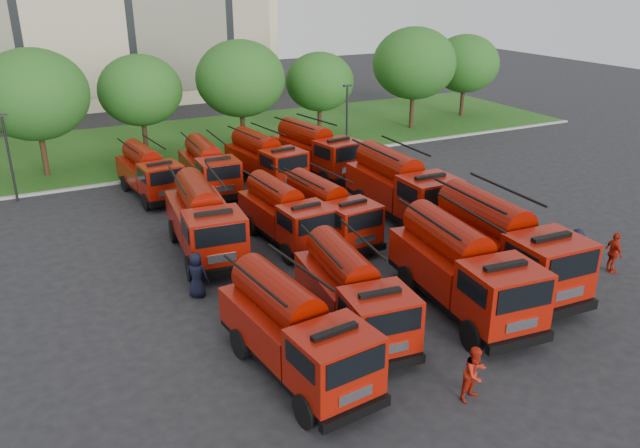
% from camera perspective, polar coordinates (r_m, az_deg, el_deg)
% --- Properties ---
extents(ground, '(140.00, 140.00, 0.00)m').
position_cam_1_polar(ground, '(26.56, -2.15, -5.84)').
color(ground, black).
rests_on(ground, ground).
extents(lawn, '(70.00, 16.00, 0.12)m').
position_cam_1_polar(lawn, '(49.93, -14.91, 6.92)').
color(lawn, '#184D14').
rests_on(lawn, ground).
extents(curb, '(70.00, 0.30, 0.14)m').
position_cam_1_polar(curb, '(42.31, -12.45, 4.51)').
color(curb, gray).
rests_on(curb, ground).
extents(tree_2, '(6.72, 6.72, 8.22)m').
position_cam_1_polar(tree_2, '(43.50, -24.69, 10.70)').
color(tree_2, '#382314').
rests_on(tree_2, ground).
extents(tree_3, '(5.88, 5.88, 7.19)m').
position_cam_1_polar(tree_3, '(46.86, -16.12, 11.66)').
color(tree_3, '#382314').
rests_on(tree_3, ground).
extents(tree_4, '(6.55, 6.55, 8.01)m').
position_cam_1_polar(tree_4, '(47.18, -7.28, 13.05)').
color(tree_4, '#382314').
rests_on(tree_4, ground).
extents(tree_5, '(5.46, 5.46, 6.68)m').
position_cam_1_polar(tree_5, '(50.96, -0.03, 12.88)').
color(tree_5, '#382314').
rests_on(tree_5, ground).
extents(tree_6, '(6.89, 6.89, 8.42)m').
position_cam_1_polar(tree_6, '(53.62, 8.62, 14.32)').
color(tree_6, '#382314').
rests_on(tree_6, ground).
extents(tree_7, '(6.05, 6.05, 7.39)m').
position_cam_1_polar(tree_7, '(59.51, 13.14, 14.09)').
color(tree_7, '#382314').
rests_on(tree_7, ground).
extents(lamp_post_0, '(0.60, 0.25, 5.11)m').
position_cam_1_polar(lamp_post_0, '(39.74, -26.58, 5.81)').
color(lamp_post_0, black).
rests_on(lamp_post_0, ground).
extents(lamp_post_1, '(0.60, 0.25, 5.11)m').
position_cam_1_polar(lamp_post_1, '(45.30, 2.48, 9.84)').
color(lamp_post_1, black).
rests_on(lamp_post_1, ground).
extents(fire_truck_0, '(3.13, 7.15, 3.15)m').
position_cam_1_polar(fire_truck_0, '(20.58, -2.36, -9.68)').
color(fire_truck_0, black).
rests_on(fire_truck_0, ground).
extents(fire_truck_1, '(3.02, 6.92, 3.06)m').
position_cam_1_polar(fire_truck_1, '(22.93, 2.95, -6.28)').
color(fire_truck_1, black).
rests_on(fire_truck_1, ground).
extents(fire_truck_2, '(3.38, 7.82, 3.46)m').
position_cam_1_polar(fire_truck_2, '(24.85, 12.82, -3.98)').
color(fire_truck_2, black).
rests_on(fire_truck_2, ground).
extents(fire_truck_3, '(3.24, 8.12, 3.64)m').
position_cam_1_polar(fire_truck_3, '(27.30, 16.25, -1.70)').
color(fire_truck_3, black).
rests_on(fire_truck_3, ground).
extents(fire_truck_4, '(3.21, 7.51, 3.33)m').
position_cam_1_polar(fire_truck_4, '(29.64, -10.58, 0.39)').
color(fire_truck_4, black).
rests_on(fire_truck_4, ground).
extents(fire_truck_5, '(2.72, 6.63, 2.96)m').
position_cam_1_polar(fire_truck_5, '(30.47, -3.26, 0.97)').
color(fire_truck_5, black).
rests_on(fire_truck_5, ground).
extents(fire_truck_6, '(2.84, 6.68, 2.96)m').
position_cam_1_polar(fire_truck_6, '(30.79, 0.70, 1.24)').
color(fire_truck_6, black).
rests_on(fire_truck_6, ground).
extents(fire_truck_7, '(2.94, 7.80, 3.53)m').
position_cam_1_polar(fire_truck_7, '(33.73, 7.36, 3.45)').
color(fire_truck_7, black).
rests_on(fire_truck_7, ground).
extents(fire_truck_8, '(2.87, 6.56, 2.89)m').
position_cam_1_polar(fire_truck_8, '(38.33, -15.37, 4.59)').
color(fire_truck_8, black).
rests_on(fire_truck_8, ground).
extents(fire_truck_9, '(2.57, 6.62, 2.98)m').
position_cam_1_polar(fire_truck_9, '(38.41, -10.14, 5.15)').
color(fire_truck_9, black).
rests_on(fire_truck_9, ground).
extents(fire_truck_10, '(3.25, 7.06, 3.10)m').
position_cam_1_polar(fire_truck_10, '(39.40, -5.08, 5.92)').
color(fire_truck_10, black).
rests_on(fire_truck_10, ground).
extents(fire_truck_11, '(3.71, 7.55, 3.29)m').
position_cam_1_polar(fire_truck_11, '(40.92, -0.44, 6.76)').
color(fire_truck_11, black).
rests_on(fire_truck_11, ground).
extents(firefighter_0, '(0.66, 0.49, 1.81)m').
position_cam_1_polar(firefighter_0, '(25.18, 16.93, -8.55)').
color(firefighter_0, '#A11B0C').
rests_on(firefighter_0, ground).
extents(firefighter_1, '(0.97, 0.65, 1.84)m').
position_cam_1_polar(firefighter_1, '(20.85, 13.75, -15.19)').
color(firefighter_1, '#A11B0C').
rests_on(firefighter_1, ground).
extents(firefighter_2, '(0.92, 1.24, 1.88)m').
position_cam_1_polar(firefighter_2, '(30.76, 25.00, -3.98)').
color(firefighter_2, '#A11B0C').
rests_on(firefighter_2, ground).
extents(firefighter_3, '(1.25, 1.04, 1.72)m').
position_cam_1_polar(firefighter_3, '(30.90, 22.15, -3.40)').
color(firefighter_3, black).
rests_on(firefighter_3, ground).
extents(firefighter_4, '(1.13, 1.06, 1.93)m').
position_cam_1_polar(firefighter_4, '(26.38, -11.05, -6.48)').
color(firefighter_4, black).
rests_on(firefighter_4, ground).
extents(firefighter_5, '(1.68, 0.73, 1.81)m').
position_cam_1_polar(firefighter_5, '(31.74, 10.97, -1.43)').
color(firefighter_5, black).
rests_on(firefighter_5, ground).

